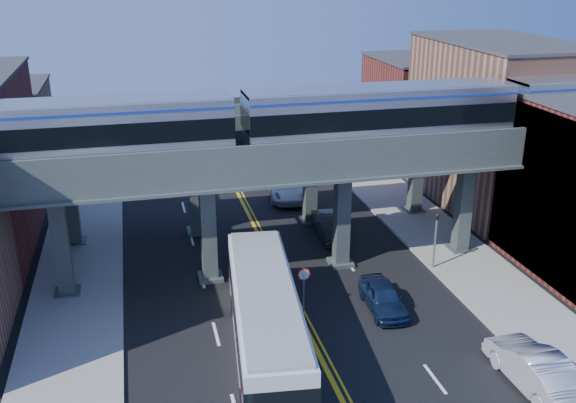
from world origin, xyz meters
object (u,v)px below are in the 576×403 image
(car_lane_d, at_px, (262,165))
(transit_bus, at_px, (266,321))
(car_lane_b, at_px, (330,226))
(traffic_signal, at_px, (436,234))
(transit_train, at_px, (379,114))
(stop_sign, at_px, (304,283))
(car_lane_c, at_px, (287,187))
(car_lane_a, at_px, (383,297))
(car_parked_curb, at_px, (535,369))

(car_lane_d, bearing_deg, transit_bus, -102.91)
(car_lane_b, bearing_deg, transit_bus, -117.08)
(traffic_signal, relative_size, car_lane_d, 0.68)
(transit_train, xyz_separation_m, traffic_signal, (3.14, -2.00, -7.01))
(car_lane_d, bearing_deg, stop_sign, -97.96)
(transit_bus, bearing_deg, car_lane_d, -4.83)
(car_lane_b, xyz_separation_m, car_lane_d, (-1.77, 14.22, 0.12))
(car_lane_c, bearing_deg, transit_train, -72.74)
(stop_sign, bearing_deg, car_lane_c, 79.16)
(transit_bus, relative_size, car_lane_b, 2.90)
(car_lane_a, bearing_deg, car_parked_curb, -59.50)
(stop_sign, relative_size, traffic_signal, 0.64)
(transit_train, bearing_deg, stop_sign, -139.02)
(stop_sign, height_order, car_lane_c, stop_sign)
(car_lane_a, relative_size, car_parked_curb, 0.80)
(stop_sign, distance_m, car_lane_c, 17.73)
(stop_sign, xyz_separation_m, car_lane_b, (4.33, 9.25, -1.00))
(transit_bus, bearing_deg, traffic_signal, -55.63)
(car_lane_a, xyz_separation_m, car_lane_d, (-1.63, 24.18, 0.13))
(transit_bus, distance_m, car_lane_c, 21.45)
(transit_train, height_order, stop_sign, transit_train)
(transit_train, bearing_deg, transit_bus, -135.97)
(stop_sign, distance_m, car_lane_a, 4.37)
(car_lane_d, bearing_deg, car_parked_curb, -81.84)
(transit_train, xyz_separation_m, car_parked_curb, (2.38, -13.47, -8.40))
(traffic_signal, bearing_deg, car_lane_b, 126.16)
(traffic_signal, distance_m, transit_bus, 13.16)
(car_lane_d, bearing_deg, traffic_signal, -74.52)
(stop_sign, height_order, car_lane_d, stop_sign)
(transit_train, bearing_deg, car_lane_a, -105.32)
(transit_bus, height_order, car_lane_b, transit_bus)
(transit_train, height_order, car_lane_c, transit_train)
(car_lane_b, bearing_deg, traffic_signal, -51.41)
(transit_train, bearing_deg, car_parked_curb, -79.99)
(car_lane_c, height_order, car_lane_d, car_lane_d)
(car_lane_a, distance_m, car_lane_d, 24.24)
(car_lane_b, relative_size, car_lane_c, 0.76)
(traffic_signal, height_order, car_lane_d, traffic_signal)
(transit_train, relative_size, car_lane_d, 7.96)
(car_lane_c, height_order, car_parked_curb, car_parked_curb)
(transit_train, xyz_separation_m, stop_sign, (-5.76, -5.00, -7.55))
(transit_train, xyz_separation_m, car_lane_a, (-1.57, -5.72, -8.56))
(car_lane_d, xyz_separation_m, car_parked_curb, (5.58, -31.94, 0.03))
(transit_bus, height_order, car_lane_a, transit_bus)
(transit_train, distance_m, car_parked_curb, 16.05)
(traffic_signal, bearing_deg, car_lane_c, 111.16)
(stop_sign, distance_m, car_lane_d, 23.62)
(transit_train, xyz_separation_m, car_lane_b, (-1.42, 4.25, -8.55))
(traffic_signal, distance_m, car_parked_curb, 11.58)
(car_lane_b, bearing_deg, transit_train, -69.05)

